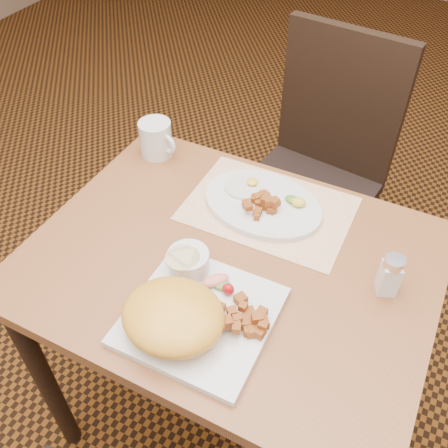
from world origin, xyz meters
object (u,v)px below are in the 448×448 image
Objects in this scene: chair_far at (319,163)px; coffee_mug at (156,139)px; plate_square at (201,316)px; plate_oval at (262,204)px; table at (229,288)px; salt_shaker at (390,275)px.

chair_far reaches higher than coffee_mug.
plate_oval is (-0.02, 0.36, 0.00)m from plate_square.
table is 0.71m from chair_far.
table is at bearing 97.43° from chair_far.
chair_far reaches higher than plate_square.
plate_square is at bearing -86.36° from plate_oval.
salt_shaker is (0.31, 0.24, 0.04)m from plate_square.
table is 0.93× the size of chair_far.
chair_far is at bearing 90.22° from table.
coffee_mug is (-0.69, 0.19, -0.00)m from salt_shaker.
plate_square is 0.92× the size of plate_oval.
plate_oval reaches higher than table.
table is at bearing -36.38° from coffee_mug.
salt_shaker reaches higher than plate_square.
plate_oval is (-0.00, -0.51, 0.22)m from chair_far.
coffee_mug is at bearing 164.19° from salt_shaker.
plate_square is 0.57m from coffee_mug.
chair_far is 0.56m from plate_oval.
plate_square is 0.40m from salt_shaker.
salt_shaker is (0.34, -0.12, 0.04)m from plate_oval.
table is 3.21× the size of plate_square.
plate_oval is 2.58× the size of coffee_mug.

